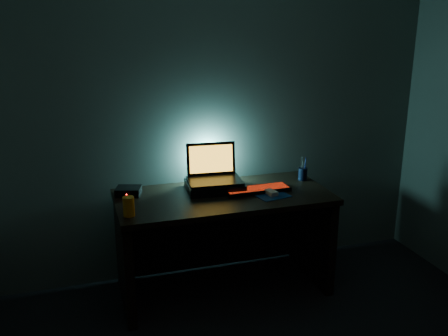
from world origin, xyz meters
The scene contains 10 objects.
room centered at (0.00, 0.00, 1.25)m, with size 3.50×4.00×2.50m.
desk centered at (0.00, 1.67, 0.49)m, with size 1.50×0.70×0.75m.
riser centered at (-0.03, 1.73, 0.78)m, with size 0.40×0.30×0.06m, color black.
laptop centered at (-0.03, 1.78, 0.87)m, with size 0.40×0.31×0.26m.
keyboard centered at (0.25, 1.60, 0.76)m, with size 0.48×0.16×0.03m.
mousepad centered at (0.31, 1.51, 0.75)m, with size 0.22×0.20×0.00m, color #0A224C.
mouse centered at (0.31, 1.51, 0.77)m, with size 0.06×0.10×0.03m, color gray.
pen_cup centered at (0.67, 1.75, 0.80)m, with size 0.07×0.07×0.09m, color black.
juice_glass centered at (-0.68, 1.42, 0.81)m, with size 0.07×0.07×0.12m, color orange.
router centered at (-0.64, 1.80, 0.78)m, with size 0.20×0.18×0.06m.
Camera 1 is at (-0.97, -1.53, 1.95)m, focal length 40.00 mm.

